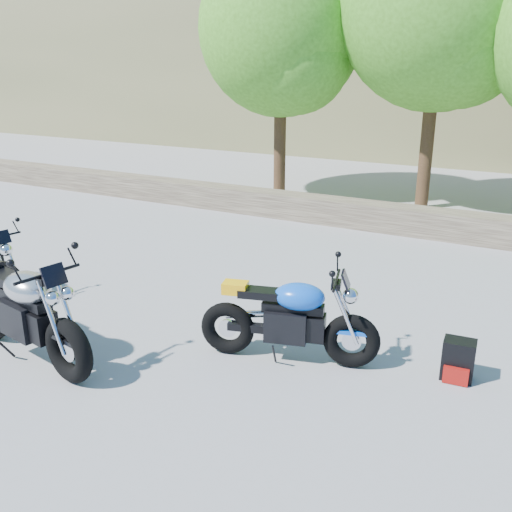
# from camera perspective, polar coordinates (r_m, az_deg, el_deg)

# --- Properties ---
(ground) EXTENTS (90.00, 90.00, 0.00)m
(ground) POSITION_cam_1_polar(r_m,az_deg,el_deg) (6.74, -5.59, -8.21)
(ground) COLOR gray
(ground) RESTS_ON ground
(stone_wall) EXTENTS (22.00, 0.55, 0.50)m
(stone_wall) POSITION_cam_1_polar(r_m,az_deg,el_deg) (11.35, 9.95, 4.19)
(stone_wall) COLOR #4A3D31
(stone_wall) RESTS_ON ground
(tree_decid_left) EXTENTS (3.67, 3.67, 5.62)m
(tree_decid_left) POSITION_cam_1_polar(r_m,az_deg,el_deg) (13.43, 2.85, 21.22)
(tree_decid_left) COLOR #382314
(tree_decid_left) RESTS_ON ground
(tree_decid_mid) EXTENTS (4.08, 4.08, 6.24)m
(tree_decid_mid) POSITION_cam_1_polar(r_m,az_deg,el_deg) (12.78, 18.33, 22.32)
(tree_decid_mid) COLOR #382314
(tree_decid_mid) RESTS_ON ground
(silver_bike) EXTENTS (2.22, 0.74, 1.12)m
(silver_bike) POSITION_cam_1_polar(r_m,az_deg,el_deg) (6.54, -22.06, -5.22)
(silver_bike) COLOR black
(silver_bike) RESTS_ON ground
(blue_bike) EXTENTS (1.91, 0.75, 0.98)m
(blue_bike) POSITION_cam_1_polar(r_m,az_deg,el_deg) (6.07, 3.39, -6.35)
(blue_bike) COLOR black
(blue_bike) RESTS_ON ground
(backpack) EXTENTS (0.33, 0.29, 0.43)m
(backpack) POSITION_cam_1_polar(r_m,az_deg,el_deg) (6.18, 19.55, -9.82)
(backpack) COLOR black
(backpack) RESTS_ON ground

